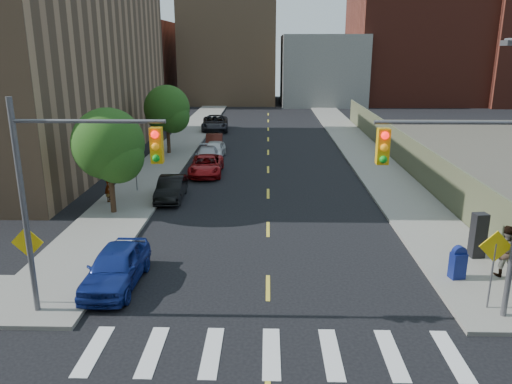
{
  "coord_description": "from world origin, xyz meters",
  "views": [
    {
      "loc": [
        -0.05,
        -8.33,
        8.39
      ],
      "look_at": [
        -0.56,
        13.5,
        2.0
      ],
      "focal_mm": 35.0,
      "sensor_mm": 36.0,
      "label": 1
    }
  ],
  "objects_px": {
    "parked_car_maroon": "(214,142)",
    "parked_car_black": "(171,188)",
    "parked_car_silver": "(207,156)",
    "parked_car_blue": "(116,267)",
    "payphone": "(478,235)",
    "parked_car_white": "(214,150)",
    "pedestrian_east": "(505,251)",
    "pedestrian_west": "(108,187)",
    "mailbox": "(458,263)",
    "parked_car_grey": "(215,123)",
    "parked_car_red": "(206,165)"
  },
  "relations": [
    {
      "from": "parked_car_maroon",
      "to": "parked_car_black",
      "type": "bearing_deg",
      "value": -98.06
    },
    {
      "from": "parked_car_black",
      "to": "parked_car_silver",
      "type": "relative_size",
      "value": 0.94
    },
    {
      "from": "parked_car_blue",
      "to": "parked_car_maroon",
      "type": "xyz_separation_m",
      "value": [
        0.97,
        24.89,
        -0.08
      ]
    },
    {
      "from": "payphone",
      "to": "parked_car_white",
      "type": "bearing_deg",
      "value": 115.01
    },
    {
      "from": "parked_car_silver",
      "to": "parked_car_maroon",
      "type": "height_order",
      "value": "parked_car_maroon"
    },
    {
      "from": "pedestrian_east",
      "to": "pedestrian_west",
      "type": "bearing_deg",
      "value": -10.59
    },
    {
      "from": "parked_car_blue",
      "to": "payphone",
      "type": "bearing_deg",
      "value": 11.81
    },
    {
      "from": "parked_car_white",
      "to": "mailbox",
      "type": "height_order",
      "value": "mailbox"
    },
    {
      "from": "parked_car_maroon",
      "to": "parked_car_grey",
      "type": "height_order",
      "value": "parked_car_grey"
    },
    {
      "from": "parked_car_black",
      "to": "mailbox",
      "type": "relative_size",
      "value": 3.13
    },
    {
      "from": "pedestrian_west",
      "to": "pedestrian_east",
      "type": "relative_size",
      "value": 0.84
    },
    {
      "from": "parked_car_silver",
      "to": "pedestrian_west",
      "type": "bearing_deg",
      "value": -116.46
    },
    {
      "from": "parked_car_blue",
      "to": "parked_car_red",
      "type": "xyz_separation_m",
      "value": [
        1.3,
        16.42,
        -0.09
      ]
    },
    {
      "from": "parked_car_red",
      "to": "parked_car_maroon",
      "type": "bearing_deg",
      "value": 90.8
    },
    {
      "from": "pedestrian_west",
      "to": "parked_car_blue",
      "type": "bearing_deg",
      "value": -167.49
    },
    {
      "from": "parked_car_silver",
      "to": "parked_car_maroon",
      "type": "distance_m",
      "value": 5.34
    },
    {
      "from": "mailbox",
      "to": "pedestrian_west",
      "type": "height_order",
      "value": "pedestrian_west"
    },
    {
      "from": "parked_car_blue",
      "to": "parked_car_silver",
      "type": "xyz_separation_m",
      "value": [
        0.99,
        19.55,
        -0.12
      ]
    },
    {
      "from": "payphone",
      "to": "pedestrian_east",
      "type": "relative_size",
      "value": 0.94
    },
    {
      "from": "parked_car_black",
      "to": "payphone",
      "type": "xyz_separation_m",
      "value": [
        13.97,
        -8.06,
        0.42
      ]
    },
    {
      "from": "parked_car_black",
      "to": "pedestrian_west",
      "type": "bearing_deg",
      "value": -167.27
    },
    {
      "from": "parked_car_grey",
      "to": "pedestrian_west",
      "type": "distance_m",
      "value": 25.24
    },
    {
      "from": "parked_car_blue",
      "to": "mailbox",
      "type": "xyz_separation_m",
      "value": [
        12.47,
        0.59,
        0.03
      ]
    },
    {
      "from": "payphone",
      "to": "mailbox",
      "type": "bearing_deg",
      "value": -135.51
    },
    {
      "from": "parked_car_blue",
      "to": "pedestrian_west",
      "type": "xyz_separation_m",
      "value": [
        -3.3,
        9.78,
        0.25
      ]
    },
    {
      "from": "parked_car_grey",
      "to": "pedestrian_east",
      "type": "xyz_separation_m",
      "value": [
        14.24,
        -33.96,
        0.35
      ]
    },
    {
      "from": "parked_car_red",
      "to": "parked_car_maroon",
      "type": "relative_size",
      "value": 1.16
    },
    {
      "from": "mailbox",
      "to": "payphone",
      "type": "distance_m",
      "value": 2.51
    },
    {
      "from": "parked_car_red",
      "to": "pedestrian_east",
      "type": "height_order",
      "value": "pedestrian_east"
    },
    {
      "from": "parked_car_silver",
      "to": "parked_car_grey",
      "type": "height_order",
      "value": "parked_car_grey"
    },
    {
      "from": "mailbox",
      "to": "payphone",
      "type": "bearing_deg",
      "value": 40.63
    },
    {
      "from": "parked_car_blue",
      "to": "parked_car_black",
      "type": "height_order",
      "value": "parked_car_blue"
    },
    {
      "from": "parked_car_silver",
      "to": "pedestrian_west",
      "type": "xyz_separation_m",
      "value": [
        -4.29,
        -9.77,
        0.36
      ]
    },
    {
      "from": "parked_car_red",
      "to": "mailbox",
      "type": "xyz_separation_m",
      "value": [
        11.17,
        -15.83,
        0.12
      ]
    },
    {
      "from": "parked_car_silver",
      "to": "payphone",
      "type": "relative_size",
      "value": 2.29
    },
    {
      "from": "payphone",
      "to": "pedestrian_east",
      "type": "distance_m",
      "value": 1.76
    },
    {
      "from": "parked_car_red",
      "to": "parked_car_grey",
      "type": "distance_m",
      "value": 18.43
    },
    {
      "from": "parked_car_grey",
      "to": "payphone",
      "type": "height_order",
      "value": "payphone"
    },
    {
      "from": "parked_car_blue",
      "to": "parked_car_grey",
      "type": "height_order",
      "value": "parked_car_grey"
    },
    {
      "from": "parked_car_maroon",
      "to": "pedestrian_east",
      "type": "bearing_deg",
      "value": -65.29
    },
    {
      "from": "parked_car_grey",
      "to": "payphone",
      "type": "xyz_separation_m",
      "value": [
        13.97,
        -32.23,
        0.29
      ]
    },
    {
      "from": "parked_car_blue",
      "to": "payphone",
      "type": "height_order",
      "value": "payphone"
    },
    {
      "from": "parked_car_black",
      "to": "pedestrian_east",
      "type": "distance_m",
      "value": 17.29
    },
    {
      "from": "parked_car_maroon",
      "to": "parked_car_white",
      "type": "bearing_deg",
      "value": -88.31
    },
    {
      "from": "pedestrian_west",
      "to": "pedestrian_east",
      "type": "xyz_separation_m",
      "value": [
        17.53,
        -8.94,
        0.16
      ]
    },
    {
      "from": "parked_car_blue",
      "to": "parked_car_black",
      "type": "xyz_separation_m",
      "value": [
        0.0,
        10.63,
        -0.08
      ]
    },
    {
      "from": "parked_car_grey",
      "to": "pedestrian_east",
      "type": "bearing_deg",
      "value": -71.5
    },
    {
      "from": "parked_car_white",
      "to": "pedestrian_west",
      "type": "bearing_deg",
      "value": -109.35
    },
    {
      "from": "parked_car_blue",
      "to": "parked_car_maroon",
      "type": "bearing_deg",
      "value": 89.14
    },
    {
      "from": "parked_car_maroon",
      "to": "payphone",
      "type": "distance_m",
      "value": 25.83
    }
  ]
}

